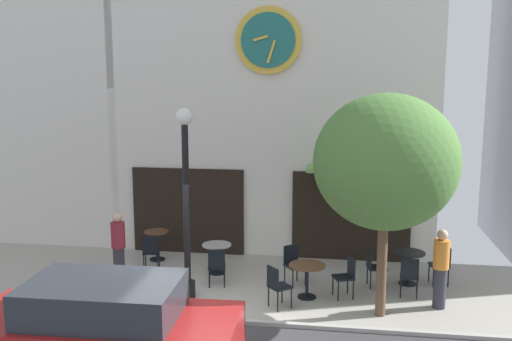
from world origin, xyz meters
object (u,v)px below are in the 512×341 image
(cafe_table_center_right, at_px, (307,273))
(cafe_chair_outer, at_px, (277,284))
(cafe_chair_left_end, at_px, (217,264))
(cafe_chair_mid_row, at_px, (443,262))
(cafe_chair_corner, at_px, (151,250))
(parked_car_red, at_px, (104,328))
(cafe_chair_under_awning, at_px, (293,262))
(cafe_chair_near_tree, at_px, (373,264))
(street_tree, at_px, (386,162))
(cafe_table_leftmost, at_px, (408,261))
(pedestrian_maroon, at_px, (118,247))
(cafe_chair_right_end, at_px, (409,274))
(street_lamp, at_px, (186,204))
(cafe_table_near_door, at_px, (157,241))
(cafe_table_near_curb, at_px, (217,253))
(pedestrian_orange, at_px, (441,268))
(cafe_chair_facing_street, at_px, (347,274))

(cafe_table_center_right, xyz_separation_m, cafe_chair_outer, (-0.58, -0.66, -0.02))
(cafe_chair_left_end, distance_m, cafe_chair_mid_row, 5.17)
(cafe_chair_corner, relative_size, parked_car_red, 0.21)
(cafe_chair_under_awning, distance_m, cafe_chair_near_tree, 1.81)
(street_tree, distance_m, cafe_table_leftmost, 3.24)
(street_tree, xyz_separation_m, cafe_chair_under_awning, (-1.88, 1.49, -2.57))
(street_tree, height_order, cafe_chair_left_end, street_tree)
(pedestrian_maroon, height_order, parked_car_red, pedestrian_maroon)
(cafe_chair_right_end, relative_size, cafe_chair_corner, 1.00)
(cafe_table_leftmost, height_order, cafe_chair_under_awning, cafe_chair_under_awning)
(street_lamp, height_order, pedestrian_maroon, street_lamp)
(cafe_table_near_door, bearing_deg, cafe_chair_corner, -81.97)
(cafe_table_near_curb, xyz_separation_m, cafe_chair_outer, (1.67, -1.88, 0.01))
(street_tree, xyz_separation_m, cafe_chair_left_end, (-3.57, 1.06, -2.57))
(street_lamp, relative_size, pedestrian_orange, 2.45)
(cafe_chair_corner, bearing_deg, street_tree, -19.12)
(cafe_chair_mid_row, height_order, parked_car_red, parked_car_red)
(pedestrian_maroon, bearing_deg, parked_car_red, -71.30)
(cafe_table_center_right, xyz_separation_m, cafe_chair_near_tree, (1.44, 0.87, -0.02))
(cafe_chair_right_end, bearing_deg, cafe_table_leftmost, 85.34)
(cafe_chair_facing_street, bearing_deg, cafe_table_leftmost, 35.32)
(street_tree, height_order, cafe_chair_under_awning, street_tree)
(cafe_chair_near_tree, bearing_deg, cafe_chair_left_end, -171.74)
(cafe_chair_left_end, bearing_deg, cafe_chair_corner, 155.99)
(street_lamp, height_order, cafe_chair_corner, street_lamp)
(cafe_table_center_right, height_order, cafe_chair_under_awning, cafe_chair_under_awning)
(cafe_chair_right_end, height_order, cafe_chair_near_tree, same)
(cafe_chair_under_awning, bearing_deg, street_lamp, -152.27)
(cafe_table_near_door, height_order, cafe_chair_mid_row, cafe_chair_mid_row)
(cafe_chair_facing_street, xyz_separation_m, cafe_chair_near_tree, (0.59, 0.71, 0.00))
(cafe_chair_mid_row, relative_size, pedestrian_maroon, 0.54)
(cafe_chair_left_end, relative_size, cafe_chair_facing_street, 1.00)
(cafe_chair_facing_street, bearing_deg, cafe_chair_under_awning, 152.62)
(pedestrian_maroon, bearing_deg, cafe_chair_left_end, 2.96)
(cafe_chair_outer, xyz_separation_m, cafe_chair_corner, (-3.31, 1.84, 0.00))
(cafe_table_center_right, height_order, pedestrian_maroon, pedestrian_maroon)
(cafe_table_center_right, distance_m, cafe_chair_near_tree, 1.69)
(street_tree, xyz_separation_m, cafe_chair_mid_row, (1.52, 1.96, -2.57))
(cafe_chair_corner, distance_m, parked_car_red, 4.89)
(street_tree, height_order, cafe_chair_right_end, street_tree)
(cafe_table_leftmost, relative_size, cafe_chair_mid_row, 0.85)
(cafe_table_near_door, distance_m, cafe_chair_right_end, 6.40)
(street_lamp, distance_m, cafe_chair_facing_street, 3.77)
(cafe_chair_mid_row, height_order, pedestrian_orange, pedestrian_orange)
(cafe_chair_outer, height_order, pedestrian_orange, pedestrian_orange)
(cafe_chair_under_awning, bearing_deg, cafe_table_near_door, 161.98)
(cafe_table_near_curb, relative_size, pedestrian_orange, 0.44)
(cafe_table_leftmost, distance_m, pedestrian_maroon, 6.66)
(cafe_table_near_curb, bearing_deg, cafe_chair_outer, -48.40)
(street_tree, bearing_deg, cafe_table_near_door, 154.17)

